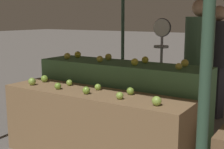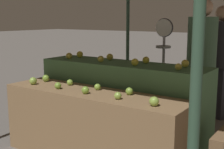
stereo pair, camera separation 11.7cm
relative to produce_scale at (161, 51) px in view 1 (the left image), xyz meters
name	(u,v)px [view 1 (the left image)]	position (x,y,z in m)	size (l,w,h in m)	color
display_counter_front	(93,127)	(-0.22, -1.29, -0.73)	(2.15, 0.55, 0.79)	olive
display_counter_back	(121,104)	(-0.22, -0.69, -0.61)	(2.15, 0.55, 1.03)	#4C7A4C
apple_front_0	(32,81)	(-1.02, -1.39, -0.29)	(0.09, 0.09, 0.09)	#8EB247
apple_front_1	(58,86)	(-0.61, -1.39, -0.30)	(0.08, 0.08, 0.08)	#7AA338
apple_front_2	(86,90)	(-0.22, -1.39, -0.29)	(0.08, 0.08, 0.08)	#7AA338
apple_front_3	(120,96)	(0.18, -1.39, -0.30)	(0.07, 0.07, 0.07)	#8EB247
apple_front_4	(157,101)	(0.58, -1.40, -0.29)	(0.09, 0.09, 0.09)	#8EB247
apple_front_5	(44,79)	(-1.03, -1.18, -0.29)	(0.09, 0.09, 0.09)	#7AA338
apple_front_6	(69,83)	(-0.63, -1.17, -0.30)	(0.07, 0.07, 0.07)	#84AD3D
apple_front_7	(98,87)	(-0.22, -1.19, -0.30)	(0.07, 0.07, 0.07)	#84AD3D
apple_front_8	(130,91)	(0.18, -1.17, -0.30)	(0.08, 0.08, 0.08)	#7AA338
apple_back_0	(67,56)	(-0.99, -0.79, -0.05)	(0.08, 0.08, 0.08)	gold
apple_back_1	(100,59)	(-0.47, -0.78, -0.05)	(0.08, 0.08, 0.08)	gold
apple_back_2	(135,62)	(0.03, -0.80, -0.05)	(0.08, 0.08, 0.08)	gold
apple_back_3	(179,66)	(0.55, -0.80, -0.06)	(0.07, 0.07, 0.07)	gold
apple_back_4	(78,55)	(-0.97, -0.59, -0.05)	(0.09, 0.09, 0.09)	gold
apple_back_5	(108,57)	(-0.48, -0.57, -0.05)	(0.09, 0.09, 0.09)	gold
apple_back_6	(145,60)	(0.04, -0.57, -0.05)	(0.08, 0.08, 0.08)	gold
apple_back_7	(185,63)	(0.54, -0.58, -0.05)	(0.09, 0.09, 0.09)	yellow
produce_scale	(161,51)	(0.00, 0.00, 0.00)	(0.25, 0.20, 1.56)	#99999E
person_vendor_at_scale	(199,56)	(0.42, 0.32, -0.07)	(0.53, 0.53, 1.82)	#2D2D38
person_customer_left	(217,54)	(0.47, 1.04, -0.11)	(0.47, 0.47, 1.75)	#2D2D38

